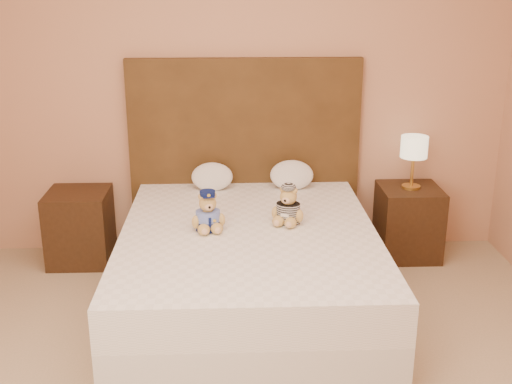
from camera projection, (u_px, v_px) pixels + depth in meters
room_walls at (253, 35)px, 2.93m from camera, size 4.04×4.52×2.72m
bed at (249, 270)px, 4.12m from camera, size 1.60×2.00×0.55m
headboard at (245, 157)px, 4.92m from camera, size 1.75×0.08×1.50m
nightstand_left at (80, 227)px, 4.83m from camera, size 0.45×0.45×0.55m
nightstand_right at (408, 222)px, 4.92m from camera, size 0.45×0.45×0.55m
lamp at (414, 150)px, 4.74m from camera, size 0.20×0.20×0.40m
teddy_police at (208, 211)px, 3.99m from camera, size 0.26×0.25×0.26m
teddy_prisoner at (288, 205)px, 4.10m from camera, size 0.29×0.28×0.25m
pillow_left at (212, 175)px, 4.77m from camera, size 0.31×0.20×0.22m
pillow_right at (292, 174)px, 4.79m from camera, size 0.32×0.21×0.23m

